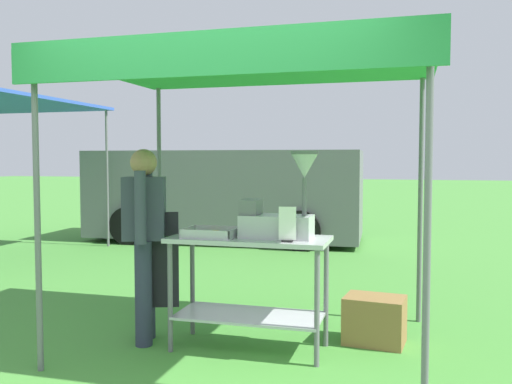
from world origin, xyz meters
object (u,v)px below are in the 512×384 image
Objects in this scene: stall_canopy at (253,71)px; van_grey at (227,194)px; vendor at (145,234)px; menu_sign at (287,227)px; supply_crate at (375,320)px; donut_cart at (249,268)px; donut_tray at (210,234)px; donut_fryer at (280,211)px.

van_grey is at bearing 110.58° from stall_canopy.
stall_canopy is 1.60m from vendor.
vendor is at bearing 174.53° from menu_sign.
donut_cart is at bearing -156.89° from supply_crate.
menu_sign is (0.35, -0.28, -1.21)m from stall_canopy.
menu_sign is at bearing -67.35° from van_grey.
supply_crate is (1.27, 0.49, -0.73)m from donut_tray.
donut_cart is at bearing 153.04° from menu_sign.
supply_crate is 0.10× the size of van_grey.
van_grey is (-2.35, 5.68, -0.24)m from donut_fryer.
supply_crate is at bearing 23.11° from donut_cart.
stall_canopy reaches higher than menu_sign.
donut_fryer is (0.55, 0.10, 0.19)m from donut_tray.
vendor reaches higher than supply_crate.
menu_sign is at bearing -26.96° from donut_cart.
stall_canopy is 2.25× the size of donut_cart.
menu_sign is 1.24m from vendor.
stall_canopy is 0.56× the size of van_grey.
donut_tray is at bearing -149.98° from stall_canopy.
donut_cart is at bearing -90.00° from stall_canopy.
donut_tray is (-0.30, -0.18, -1.30)m from stall_canopy.
donut_tray is at bearing -158.94° from supply_crate.
donut_tray is (-0.30, -0.08, 0.27)m from donut_cart.
donut_cart is at bearing -69.74° from van_grey.
stall_canopy is 1.77× the size of vendor.
stall_canopy is at bearing -69.42° from van_grey.
donut_cart is 1.86× the size of donut_fryer.
stall_canopy is at bearing 162.57° from donut_fryer.
donut_tray is at bearing -1.71° from vendor.
stall_canopy is 1.15m from donut_fryer.
donut_fryer is 0.42× the size of vendor.
menu_sign is at bearing -5.47° from vendor.
donut_tray reaches higher than supply_crate.
vendor is at bearing 178.29° from donut_tray.
menu_sign reaches higher than donut_cart.
donut_cart is 0.41m from donut_tray.
stall_canopy reaches higher than van_grey.
van_grey reaches higher than donut_fryer.
menu_sign is 6.37m from van_grey.
stall_canopy is 1.29m from menu_sign.
supply_crate is (0.71, 0.39, -0.92)m from donut_fryer.
donut_cart reaches higher than supply_crate.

